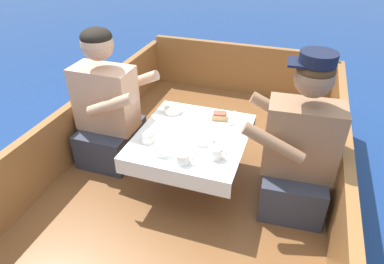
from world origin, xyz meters
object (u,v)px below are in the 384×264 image
at_px(coffee_cup_port, 148,137).
at_px(person_port, 108,111).
at_px(coffee_cup_starboard, 216,152).
at_px(coffee_cup_center, 183,158).
at_px(sandwich, 220,116).
at_px(person_starboard, 298,152).

bearing_deg(coffee_cup_port, person_port, 150.09).
height_order(person_port, coffee_cup_starboard, person_port).
relative_size(coffee_cup_port, coffee_cup_center, 1.07).
height_order(coffee_cup_port, coffee_cup_center, coffee_cup_port).
bearing_deg(sandwich, person_port, -168.80).
distance_m(person_starboard, coffee_cup_center, 0.66).
height_order(sandwich, coffee_cup_port, coffee_cup_port).
distance_m(person_port, sandwich, 0.77).
xyz_separation_m(sandwich, coffee_cup_starboard, (0.08, -0.41, 0.00)).
distance_m(coffee_cup_port, coffee_cup_starboard, 0.43).
xyz_separation_m(coffee_cup_port, coffee_cup_center, (0.27, -0.13, -0.00)).
distance_m(coffee_cup_port, coffee_cup_center, 0.30).
distance_m(person_port, coffee_cup_center, 0.77).
bearing_deg(coffee_cup_starboard, person_starboard, 22.94).
bearing_deg(coffee_cup_center, coffee_cup_port, 154.67).
xyz_separation_m(sandwich, coffee_cup_center, (-0.07, -0.51, -0.00)).
xyz_separation_m(person_port, person_starboard, (1.27, -0.07, 0.00)).
height_order(person_port, coffee_cup_port, person_port).
height_order(person_port, person_starboard, person_starboard).
relative_size(person_port, coffee_cup_starboard, 8.98).
xyz_separation_m(person_starboard, coffee_cup_port, (-0.86, -0.16, 0.02)).
bearing_deg(coffee_cup_center, sandwich, 81.86).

